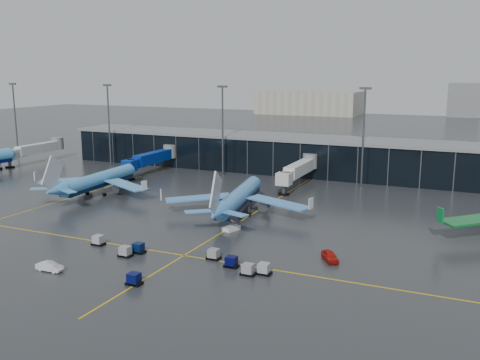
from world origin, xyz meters
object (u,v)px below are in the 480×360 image
at_px(airliner_klm_near, 239,187).
at_px(service_van_red, 330,256).
at_px(mobile_airstair, 231,226).
at_px(service_van_white, 50,266).
at_px(airliner_arkefly, 99,171).
at_px(baggage_carts, 179,259).

height_order(airliner_klm_near, service_van_red, airliner_klm_near).
distance_m(mobile_airstair, service_van_white, 34.02).
distance_m(airliner_arkefly, service_van_red, 67.80).
height_order(baggage_carts, mobile_airstair, mobile_airstair).
xyz_separation_m(airliner_arkefly, airliner_klm_near, (38.63, -2.68, 0.11)).
relative_size(airliner_arkefly, baggage_carts, 1.10).
xyz_separation_m(airliner_arkefly, service_van_red, (63.62, -22.92, -4.82)).
distance_m(airliner_arkefly, service_van_white, 52.15).
distance_m(airliner_arkefly, airliner_klm_near, 38.73).
xyz_separation_m(airliner_arkefly, service_van_white, (26.61, -44.58, -4.88)).
xyz_separation_m(airliner_arkefly, mobile_airstair, (42.24, -14.36, -4.83)).
distance_m(airliner_klm_near, baggage_carts, 31.79).
relative_size(airliner_arkefly, mobile_airstair, 9.81).
xyz_separation_m(baggage_carts, service_van_white, (-16.06, -10.76, -0.05)).
xyz_separation_m(airliner_klm_near, mobile_airstair, (3.60, -11.68, -4.94)).
relative_size(airliner_arkefly, airliner_klm_near, 0.98).
bearing_deg(service_van_red, service_van_white, 176.53).
xyz_separation_m(mobile_airstair, service_van_red, (21.39, -8.56, 0.01)).
xyz_separation_m(airliner_klm_near, service_van_red, (24.99, -20.24, -4.93)).
relative_size(mobile_airstair, service_van_red, 0.81).
relative_size(mobile_airstair, service_van_white, 0.86).
relative_size(baggage_carts, service_van_white, 7.70).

